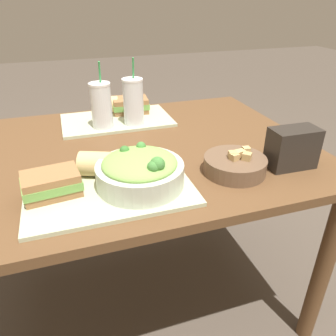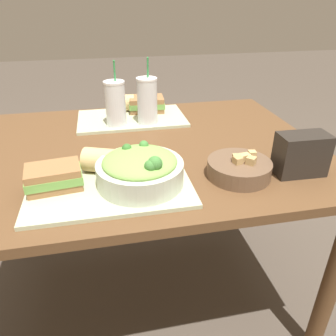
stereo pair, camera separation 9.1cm
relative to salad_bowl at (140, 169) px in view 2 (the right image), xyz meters
The scene contains 13 objects.
ground_plane 0.83m from the salad_bowl, 83.33° to the left, with size 12.00×12.00×0.00m, color #4C4238.
dining_table 0.31m from the salad_bowl, 83.33° to the left, with size 1.28×0.94×0.72m.
tray_near 0.10m from the salad_bowl, behind, with size 0.45×0.27×0.01m.
tray_far 0.56m from the salad_bowl, 87.14° to the left, with size 0.45×0.27×0.01m.
salad_bowl is the anchor object (origin of this frame).
soup_bowl 0.30m from the salad_bowl, ahead, with size 0.19×0.19×0.07m.
sandwich_near 0.24m from the salad_bowl, behind, with size 0.16×0.12×0.06m.
baguette_near 0.14m from the salad_bowl, 137.40° to the left, with size 0.13×0.11×0.07m.
sandwich_far 0.64m from the salad_bowl, 80.19° to the left, with size 0.16×0.12×0.06m.
baguette_far 0.65m from the salad_bowl, 88.55° to the left, with size 0.10×0.09×0.07m.
drink_cup_dark 0.48m from the salad_bowl, 94.27° to the left, with size 0.08×0.08×0.26m.
drink_cup_red 0.49m from the salad_bowl, 79.20° to the left, with size 0.08×0.08×0.26m.
chip_bag 0.48m from the salad_bowl, ahead, with size 0.15×0.09×0.13m.
Camera 2 is at (-0.12, -1.07, 1.22)m, focal length 35.00 mm.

